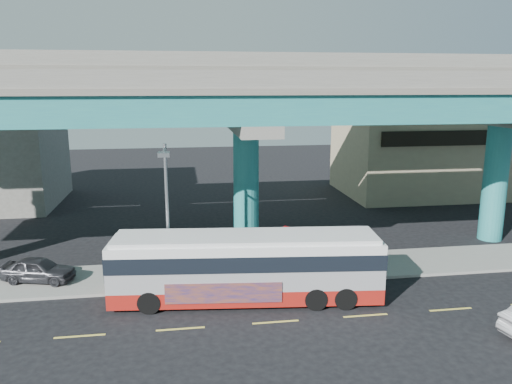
{
  "coord_description": "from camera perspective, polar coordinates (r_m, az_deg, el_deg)",
  "views": [
    {
      "loc": [
        -3.78,
        -19.46,
        9.92
      ],
      "look_at": [
        -0.18,
        4.0,
        4.74
      ],
      "focal_mm": 35.0,
      "sensor_mm": 36.0,
      "label": 1
    }
  ],
  "objects": [
    {
      "name": "viaduct",
      "position": [
        28.82,
        -1.21,
        10.75
      ],
      "size": [
        52.0,
        12.4,
        11.7
      ],
      "color": "#206D7A",
      "rests_on": "ground"
    },
    {
      "name": "parked_car",
      "position": [
        27.64,
        -23.64,
        -8.12
      ],
      "size": [
        3.2,
        4.32,
        1.23
      ],
      "primitive_type": "imported",
      "rotation": [
        0.0,
        0.0,
        1.32
      ],
      "color": "#2F2F34",
      "rests_on": "sidewalk"
    },
    {
      "name": "transit_bus",
      "position": [
        23.22,
        -1.1,
        -8.32
      ],
      "size": [
        12.59,
        3.94,
        3.18
      ],
      "rotation": [
        0.0,
        0.0,
        -0.1
      ],
      "color": "maroon",
      "rests_on": "ground"
    },
    {
      "name": "building_beige",
      "position": [
        48.13,
        18.32,
        4.03
      ],
      "size": [
        14.0,
        10.23,
        7.0
      ],
      "color": "tan",
      "rests_on": "ground"
    },
    {
      "name": "lane_markings",
      "position": [
        21.9,
        2.25,
        -14.62
      ],
      "size": [
        58.0,
        0.12,
        0.01
      ],
      "color": "#D8C64C",
      "rests_on": "ground"
    },
    {
      "name": "stop_sign",
      "position": [
        25.39,
        3.33,
        -5.49
      ],
      "size": [
        0.8,
        0.28,
        2.77
      ],
      "rotation": [
        0.0,
        0.0,
        -0.09
      ],
      "color": "gray",
      "rests_on": "sidewalk"
    },
    {
      "name": "ground",
      "position": [
        22.16,
        2.1,
        -14.29
      ],
      "size": [
        120.0,
        120.0,
        0.0
      ],
      "primitive_type": "plane",
      "color": "black",
      "rests_on": "ground"
    },
    {
      "name": "sidewalk",
      "position": [
        27.09,
        -0.1,
        -9.0
      ],
      "size": [
        70.0,
        4.0,
        0.15
      ],
      "primitive_type": "cube",
      "color": "gray",
      "rests_on": "ground"
    },
    {
      "name": "street_lamp",
      "position": [
        23.5,
        -10.2,
        -0.55
      ],
      "size": [
        0.5,
        2.33,
        7.04
      ],
      "color": "gray",
      "rests_on": "sidewalk"
    }
  ]
}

